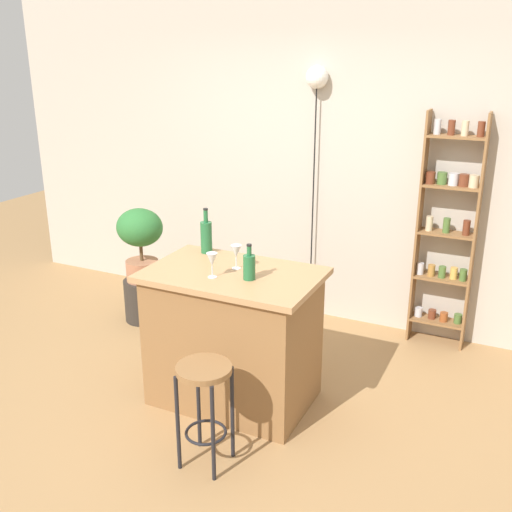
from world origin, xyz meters
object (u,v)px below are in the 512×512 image
object	(u,v)px
potted_plant	(140,238)
wine_glass_left	(212,260)
bottle_olive_oil	(249,266)
bar_stool	(205,392)
bottle_wine_red	(206,236)
wine_glass_center	(236,252)
spice_shelf	(447,230)
plant_stool	(144,299)
pendant_globe_light	(317,83)

from	to	relation	value
potted_plant	wine_glass_left	size ratio (longest dim) A/B	3.99
potted_plant	bottle_olive_oil	world-z (taller)	bottle_olive_oil
bar_stool	wine_glass_left	bearing A→B (deg)	114.10
bar_stool	bottle_wine_red	size ratio (longest dim) A/B	1.98
wine_glass_center	potted_plant	bearing A→B (deg)	150.90
bottle_olive_oil	spice_shelf	bearing A→B (deg)	58.04
bottle_wine_red	bottle_olive_oil	xyz separation A→B (m)	(0.51, -0.34, -0.04)
wine_glass_left	bottle_wine_red	bearing A→B (deg)	124.22
bar_stool	wine_glass_left	world-z (taller)	wine_glass_left
spice_shelf	wine_glass_center	bearing A→B (deg)	-128.51
bottle_olive_oil	wine_glass_center	xyz separation A→B (m)	(-0.16, 0.13, 0.03)
bottle_wine_red	potted_plant	bearing A→B (deg)	151.45
spice_shelf	plant_stool	distance (m)	2.67
spice_shelf	potted_plant	size ratio (longest dim) A/B	2.90
spice_shelf	plant_stool	xyz separation A→B (m)	(-2.46, -0.69, -0.79)
bar_stool	potted_plant	xyz separation A→B (m)	(-1.50, 1.49, 0.30)
bar_stool	spice_shelf	size ratio (longest dim) A/B	0.34
spice_shelf	bottle_olive_oil	xyz separation A→B (m)	(-0.97, -1.56, 0.06)
plant_stool	wine_glass_center	xyz separation A→B (m)	(1.33, -0.74, 0.88)
bar_stool	wine_glass_center	xyz separation A→B (m)	(-0.18, 0.75, 0.59)
plant_stool	bottle_olive_oil	bearing A→B (deg)	-30.36
bottle_wine_red	wine_glass_center	distance (m)	0.40
bottle_wine_red	pendant_globe_light	world-z (taller)	pendant_globe_light
wine_glass_center	plant_stool	bearing A→B (deg)	150.90
pendant_globe_light	bottle_olive_oil	bearing A→B (deg)	-83.92
wine_glass_left	pendant_globe_light	bearing A→B (deg)	88.12
bar_stool	plant_stool	size ratio (longest dim) A/B	1.70
plant_stool	bottle_wine_red	bearing A→B (deg)	-28.55
bar_stool	wine_glass_left	size ratio (longest dim) A/B	3.94
potted_plant	pendant_globe_light	xyz separation A→B (m)	(1.32, 0.74, 1.29)
plant_stool	bottle_wine_red	xyz separation A→B (m)	(0.98, -0.53, 0.88)
spice_shelf	wine_glass_left	world-z (taller)	spice_shelf
plant_stool	wine_glass_left	xyz separation A→B (m)	(1.26, -0.94, 0.88)
wine_glass_center	pendant_globe_light	bearing A→B (deg)	90.37
potted_plant	wine_glass_left	xyz separation A→B (m)	(1.26, -0.94, 0.29)
plant_stool	potted_plant	size ratio (longest dim) A/B	0.58
wine_glass_left	wine_glass_center	distance (m)	0.22
wine_glass_center	pendant_globe_light	xyz separation A→B (m)	(-0.01, 1.47, 1.00)
wine_glass_left	wine_glass_center	xyz separation A→B (m)	(0.06, 0.21, 0.00)
plant_stool	pendant_globe_light	xyz separation A→B (m)	(1.32, 0.74, 1.88)
spice_shelf	wine_glass_left	distance (m)	2.03
plant_stool	potted_plant	bearing A→B (deg)	0.00
bottle_wine_red	wine_glass_center	size ratio (longest dim) A/B	1.98
bar_stool	bottle_wine_red	bearing A→B (deg)	118.71
spice_shelf	bottle_wine_red	size ratio (longest dim) A/B	5.83
spice_shelf	pendant_globe_light	xyz separation A→B (m)	(-1.14, 0.05, 1.08)
bar_stool	pendant_globe_light	bearing A→B (deg)	94.82
pendant_globe_light	bottle_wine_red	bearing A→B (deg)	-104.76
wine_glass_center	spice_shelf	bearing A→B (deg)	51.49
plant_stool	pendant_globe_light	size ratio (longest dim) A/B	0.17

